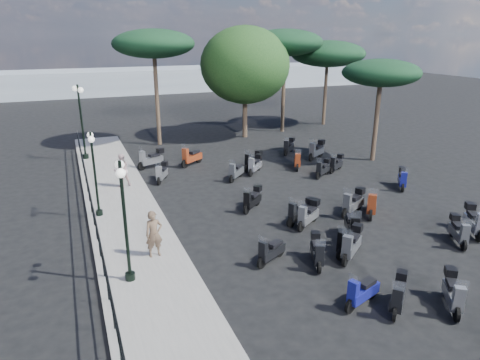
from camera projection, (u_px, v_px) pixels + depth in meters
name	position (u px, v px, depth m)	size (l,w,h in m)	color
ground	(292.00, 219.00, 18.02)	(120.00, 120.00, 0.00)	black
sidewalk	(125.00, 214.00, 18.31)	(3.00, 30.00, 0.15)	slate
railing	(91.00, 202.00, 17.41)	(0.04, 26.04, 1.10)	black
lamp_post_0	(124.00, 214.00, 12.56)	(0.35, 1.13, 3.85)	black
lamp_post_1	(94.00, 169.00, 17.36)	(0.29, 1.05, 3.58)	black
lamp_post_2	(81.00, 117.00, 25.41)	(0.59, 1.28, 4.46)	black
woman	(154.00, 234.00, 14.45)	(0.60, 0.39, 1.63)	brown
pedestrian_far	(122.00, 170.00, 21.16)	(0.81, 0.63, 1.67)	#C7A7A9
scooter_0	(362.00, 292.00, 12.12)	(1.49, 0.71, 1.23)	black
scooter_1	(271.00, 251.00, 14.43)	(1.37, 0.83, 1.19)	black
scooter_2	(317.00, 252.00, 14.31)	(0.82, 1.45, 1.23)	black
scooter_3	(252.00, 200.00, 18.81)	(1.28, 1.13, 1.24)	black
scooter_4	(162.00, 173.00, 22.43)	(0.90, 1.41, 1.23)	black
scooter_5	(151.00, 159.00, 24.71)	(1.68, 0.89, 1.40)	black
scooter_7	(348.00, 242.00, 15.01)	(1.45, 0.92, 1.28)	black
scooter_8	(352.00, 227.00, 16.06)	(0.98, 1.64, 1.42)	black
scooter_9	(308.00, 215.00, 17.15)	(1.44, 1.03, 1.30)	black
scooter_10	(253.00, 161.00, 24.36)	(1.47, 1.09, 1.33)	black
scooter_11	(191.00, 157.00, 25.15)	(1.57, 1.16, 1.46)	black
scooter_12	(453.00, 293.00, 11.98)	(1.06, 1.38, 1.27)	black
scooter_13	(398.00, 295.00, 11.93)	(1.23, 1.15, 1.22)	black
scooter_14	(351.00, 245.00, 14.69)	(1.45, 1.20, 1.37)	black
scooter_15	(301.00, 212.00, 17.44)	(1.55, 0.75, 1.27)	black
scooter_16	(255.00, 165.00, 23.73)	(1.26, 1.25, 1.29)	black
scooter_17	(236.00, 172.00, 22.67)	(1.23, 1.20, 1.29)	black
scooter_19	(474.00, 222.00, 16.46)	(1.08, 1.57, 1.39)	black
scooter_20	(353.00, 203.00, 18.31)	(1.59, 0.97, 1.37)	black
scooter_21	(372.00, 204.00, 18.20)	(1.24, 1.46, 1.44)	black
scooter_22	(297.00, 160.00, 24.62)	(0.92, 1.50, 1.29)	black
scooter_23	(289.00, 147.00, 27.64)	(1.26, 1.19, 1.26)	black
scooter_26	(459.00, 232.00, 15.75)	(0.91, 1.42, 1.24)	black
scooter_27	(402.00, 179.00, 21.44)	(1.08, 1.34, 1.26)	black
scooter_28	(336.00, 164.00, 24.08)	(1.32, 0.93, 1.18)	black
scooter_29	(317.00, 150.00, 26.50)	(1.60, 1.11, 1.43)	black
scooter_30	(323.00, 169.00, 23.20)	(1.32, 0.93, 1.18)	black
broadleaf_tree	(245.00, 65.00, 30.68)	(6.46, 6.46, 8.01)	#38281E
pine_0	(285.00, 43.00, 32.04)	(5.68, 5.68, 7.78)	#38281E
pine_1	(328.00, 54.00, 35.05)	(6.11, 6.11, 6.93)	#38281E
pine_2	(154.00, 44.00, 27.96)	(5.40, 5.40, 7.73)	#38281E
pine_3	(381.00, 73.00, 24.73)	(4.52, 4.52, 6.05)	#38281E
distant_hills	(130.00, 81.00, 57.00)	(70.00, 8.00, 3.00)	gray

